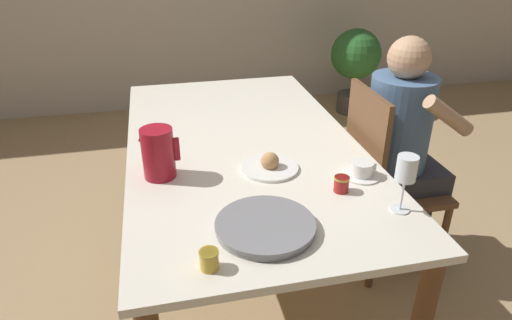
% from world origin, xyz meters
% --- Properties ---
extents(ground_plane, '(20.00, 20.00, 0.00)m').
position_xyz_m(ground_plane, '(0.00, 0.00, 0.00)').
color(ground_plane, tan).
extents(dining_table, '(1.01, 1.83, 0.74)m').
position_xyz_m(dining_table, '(0.00, 0.00, 0.65)').
color(dining_table, silver).
rests_on(dining_table, ground_plane).
extents(chair_person_side, '(0.42, 0.42, 0.96)m').
position_xyz_m(chair_person_side, '(0.69, -0.07, 0.50)').
color(chair_person_side, brown).
rests_on(chair_person_side, ground_plane).
extents(person_seated, '(0.39, 0.41, 1.18)m').
position_xyz_m(person_seated, '(0.78, -0.04, 0.70)').
color(person_seated, '#33333D').
rests_on(person_seated, ground_plane).
extents(red_pitcher, '(0.15, 0.12, 0.20)m').
position_xyz_m(red_pitcher, '(-0.37, -0.23, 0.84)').
color(red_pitcher, '#A31423').
rests_on(red_pitcher, dining_table).
extents(wine_glass_water, '(0.07, 0.07, 0.21)m').
position_xyz_m(wine_glass_water, '(0.42, -0.65, 0.89)').
color(wine_glass_water, white).
rests_on(wine_glass_water, dining_table).
extents(teacup_near_person, '(0.15, 0.15, 0.06)m').
position_xyz_m(teacup_near_person, '(0.39, -0.40, 0.76)').
color(teacup_near_person, white).
rests_on(teacup_near_person, dining_table).
extents(serving_tray, '(0.32, 0.32, 0.03)m').
position_xyz_m(serving_tray, '(-0.06, -0.66, 0.75)').
color(serving_tray, gray).
rests_on(serving_tray, dining_table).
extents(bread_plate, '(0.23, 0.23, 0.07)m').
position_xyz_m(bread_plate, '(0.06, -0.27, 0.75)').
color(bread_plate, white).
rests_on(bread_plate, dining_table).
extents(jam_jar_amber, '(0.06, 0.06, 0.06)m').
position_xyz_m(jam_jar_amber, '(-0.25, -0.80, 0.77)').
color(jam_jar_amber, gold).
rests_on(jam_jar_amber, dining_table).
extents(jam_jar_red, '(0.06, 0.06, 0.06)m').
position_xyz_m(jam_jar_red, '(0.27, -0.49, 0.77)').
color(jam_jar_red, '#A81E1E').
rests_on(jam_jar_red, dining_table).
extents(potted_plant, '(0.45, 0.45, 0.78)m').
position_xyz_m(potted_plant, '(1.44, 1.98, 0.49)').
color(potted_plant, '#4C4742').
rests_on(potted_plant, ground_plane).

